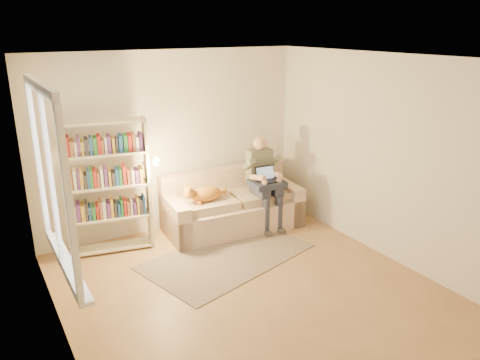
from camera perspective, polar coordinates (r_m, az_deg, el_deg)
floor at (r=5.49m, az=1.70°, el=-13.66°), size 4.50×4.50×0.00m
ceiling at (r=4.66m, az=2.01°, el=14.55°), size 4.00×4.50×0.02m
wall_left at (r=4.27m, az=-21.56°, el=-5.17°), size 0.02×4.50×2.60m
wall_right at (r=6.19m, az=17.68°, el=2.40°), size 0.02×4.50×2.60m
wall_back at (r=6.85m, az=-8.35°, el=4.58°), size 4.00×0.02×2.60m
wall_front at (r=3.42m, az=22.97°, el=-11.33°), size 4.00×0.02×2.60m
window at (r=4.43m, az=-21.45°, el=-3.24°), size 0.12×1.52×1.69m
sofa at (r=7.01m, az=-1.05°, el=-3.42°), size 2.07×1.06×0.85m
person at (r=6.91m, az=2.84°, el=0.38°), size 0.41×0.61×1.36m
cat at (r=6.60m, az=-4.43°, el=-1.70°), size 0.71×0.28×0.26m
blanket at (r=6.82m, az=3.00°, el=-0.47°), size 0.51×0.43×0.08m
laptop at (r=6.80m, az=2.97°, el=0.29°), size 0.33×0.27×0.27m
bookshelf at (r=6.30m, az=-15.79°, el=-0.08°), size 1.18×0.55×1.80m
rug at (r=6.27m, az=-1.54°, el=-9.25°), size 2.41×1.78×0.01m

